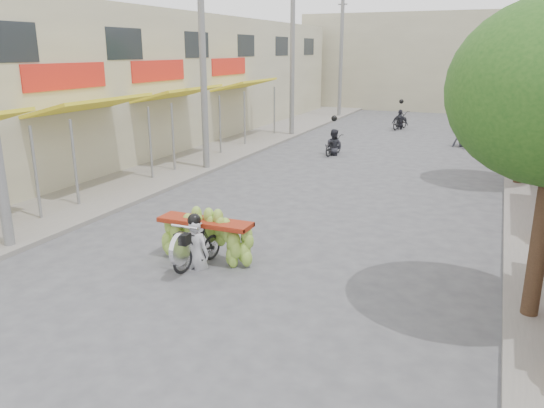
% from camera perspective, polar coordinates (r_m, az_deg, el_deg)
% --- Properties ---
extents(ground, '(120.00, 120.00, 0.00)m').
position_cam_1_polar(ground, '(8.14, -16.39, -17.16)').
color(ground, '#505055').
rests_on(ground, ground).
extents(sidewalk_left, '(4.00, 60.00, 0.12)m').
position_cam_1_polar(sidewalk_left, '(23.60, -6.80, 5.56)').
color(sidewalk_left, gray).
rests_on(sidewalk_left, ground).
extents(shophouse_row_left, '(9.77, 40.00, 6.00)m').
position_cam_1_polar(shophouse_row_left, '(25.30, -18.32, 12.30)').
color(shophouse_row_left, '#B7B090').
rests_on(shophouse_row_left, ground).
extents(far_building, '(20.00, 6.00, 7.00)m').
position_cam_1_polar(far_building, '(43.37, 17.52, 14.36)').
color(far_building, '#B7B090').
rests_on(far_building, ground).
extents(utility_pole_mid, '(0.60, 0.24, 8.00)m').
position_cam_1_polar(utility_pole_mid, '(19.81, -7.45, 15.06)').
color(utility_pole_mid, slate).
rests_on(utility_pole_mid, ground).
extents(utility_pole_far, '(0.60, 0.24, 8.00)m').
position_cam_1_polar(utility_pole_far, '(27.95, 2.20, 15.49)').
color(utility_pole_far, slate).
rests_on(utility_pole_far, ground).
extents(utility_pole_back, '(0.60, 0.24, 8.00)m').
position_cam_1_polar(utility_pole_back, '(36.50, 7.43, 15.55)').
color(utility_pole_back, slate).
rests_on(utility_pole_back, ground).
extents(street_tree_mid, '(3.40, 3.40, 5.25)m').
position_cam_1_polar(street_tree_mid, '(19.15, 26.20, 12.82)').
color(street_tree_mid, '#3A2719').
rests_on(street_tree_mid, ground).
extents(street_tree_far, '(3.40, 3.40, 5.25)m').
position_cam_1_polar(street_tree_far, '(31.14, 25.30, 13.64)').
color(street_tree_far, '#3A2719').
rests_on(street_tree_far, ground).
extents(produce_crate_far, '(1.20, 0.88, 1.16)m').
position_cam_1_polar(produce_crate_far, '(21.50, 27.10, 4.62)').
color(produce_crate_far, brown).
rests_on(produce_crate_far, ground).
extents(banana_motorbike, '(2.20, 1.75, 1.97)m').
position_cam_1_polar(banana_motorbike, '(11.24, -7.68, -3.21)').
color(banana_motorbike, black).
rests_on(banana_motorbike, ground).
extents(pedestrian, '(1.03, 1.01, 1.83)m').
position_cam_1_polar(pedestrian, '(21.01, 26.66, 5.34)').
color(pedestrian, white).
rests_on(pedestrian, ground).
extents(bg_motorbike_a, '(0.84, 1.56, 1.95)m').
position_cam_1_polar(bg_motorbike_a, '(23.16, 6.64, 7.13)').
color(bg_motorbike_a, black).
rests_on(bg_motorbike_a, ground).
extents(bg_motorbike_b, '(1.18, 1.75, 1.95)m').
position_cam_1_polar(bg_motorbike_b, '(26.48, 20.05, 7.59)').
color(bg_motorbike_b, black).
rests_on(bg_motorbike_b, ground).
extents(bg_motorbike_c, '(1.06, 1.87, 1.95)m').
position_cam_1_polar(bg_motorbike_c, '(31.52, 13.65, 9.21)').
color(bg_motorbike_c, black).
rests_on(bg_motorbike_c, ground).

